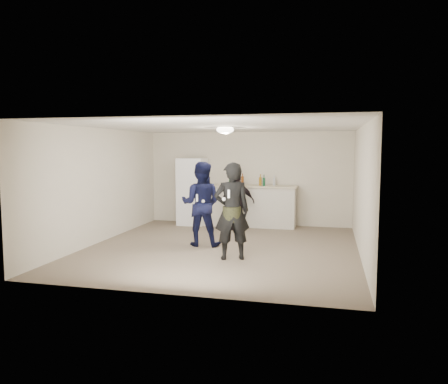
% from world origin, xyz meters
% --- Properties ---
extents(floor, '(6.00, 6.00, 0.00)m').
position_xyz_m(floor, '(0.00, 0.00, 0.00)').
color(floor, '#6B5B4C').
rests_on(floor, ground).
extents(ceiling, '(6.00, 6.00, 0.00)m').
position_xyz_m(ceiling, '(0.00, 0.00, 2.50)').
color(ceiling, silver).
rests_on(ceiling, wall_back).
extents(wall_back, '(6.00, 0.00, 6.00)m').
position_xyz_m(wall_back, '(0.00, 3.00, 1.25)').
color(wall_back, beige).
rests_on(wall_back, floor).
extents(wall_front, '(6.00, 0.00, 6.00)m').
position_xyz_m(wall_front, '(0.00, -3.00, 1.25)').
color(wall_front, beige).
rests_on(wall_front, floor).
extents(wall_left, '(0.00, 6.00, 6.00)m').
position_xyz_m(wall_left, '(-2.75, 0.00, 1.25)').
color(wall_left, beige).
rests_on(wall_left, floor).
extents(wall_right, '(0.00, 6.00, 6.00)m').
position_xyz_m(wall_right, '(2.75, 0.00, 1.25)').
color(wall_right, beige).
rests_on(wall_right, floor).
extents(counter, '(2.60, 0.56, 1.05)m').
position_xyz_m(counter, '(0.00, 2.67, 0.53)').
color(counter, beige).
rests_on(counter, floor).
extents(counter_top, '(2.68, 0.64, 0.04)m').
position_xyz_m(counter_top, '(0.00, 2.67, 1.07)').
color(counter_top, beige).
rests_on(counter_top, counter).
extents(fridge, '(0.70, 0.70, 1.80)m').
position_xyz_m(fridge, '(-1.47, 2.60, 0.90)').
color(fridge, white).
rests_on(fridge, floor).
extents(fridge_handle, '(0.02, 0.02, 0.60)m').
position_xyz_m(fridge_handle, '(-1.19, 2.23, 1.30)').
color(fridge_handle, '#BABABF').
rests_on(fridge_handle, fridge).
extents(ceiling_dome, '(0.36, 0.36, 0.16)m').
position_xyz_m(ceiling_dome, '(0.00, 0.30, 2.45)').
color(ceiling_dome, white).
rests_on(ceiling_dome, ceiling).
extents(shaker, '(0.08, 0.08, 0.17)m').
position_xyz_m(shaker, '(-0.31, 2.71, 1.18)').
color(shaker, '#B0B0B4').
rests_on(shaker, counter_top).
extents(man, '(0.91, 0.73, 1.78)m').
position_xyz_m(man, '(-0.49, 0.15, 0.89)').
color(man, '#101442').
rests_on(man, floor).
extents(woman, '(0.77, 0.64, 1.81)m').
position_xyz_m(woman, '(0.40, -0.84, 0.90)').
color(woman, black).
rests_on(woman, floor).
extents(camo_shorts, '(0.34, 0.34, 0.28)m').
position_xyz_m(camo_shorts, '(0.40, -0.84, 0.85)').
color(camo_shorts, '#2E3518').
rests_on(camo_shorts, woman).
extents(spectator, '(0.87, 0.39, 1.46)m').
position_xyz_m(spectator, '(-0.09, 2.03, 0.73)').
color(spectator, black).
rests_on(spectator, floor).
extents(remote_man, '(0.04, 0.04, 0.15)m').
position_xyz_m(remote_man, '(-0.49, -0.13, 1.05)').
color(remote_man, white).
rests_on(remote_man, man).
extents(nunchuk_man, '(0.07, 0.07, 0.07)m').
position_xyz_m(nunchuk_man, '(-0.37, -0.10, 0.98)').
color(nunchuk_man, silver).
rests_on(nunchuk_man, man).
extents(remote_woman, '(0.04, 0.04, 0.15)m').
position_xyz_m(remote_woman, '(0.40, -1.09, 1.25)').
color(remote_woman, white).
rests_on(remote_woman, woman).
extents(nunchuk_woman, '(0.07, 0.07, 0.07)m').
position_xyz_m(nunchuk_woman, '(0.30, -1.06, 1.15)').
color(nunchuk_woman, white).
rests_on(nunchuk_woman, woman).
extents(bottle_cluster, '(1.19, 0.33, 0.24)m').
position_xyz_m(bottle_cluster, '(0.22, 2.66, 1.20)').
color(bottle_cluster, brown).
rests_on(bottle_cluster, counter_top).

